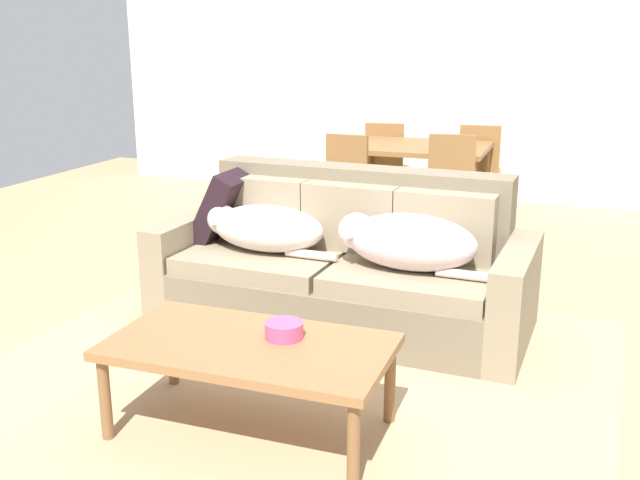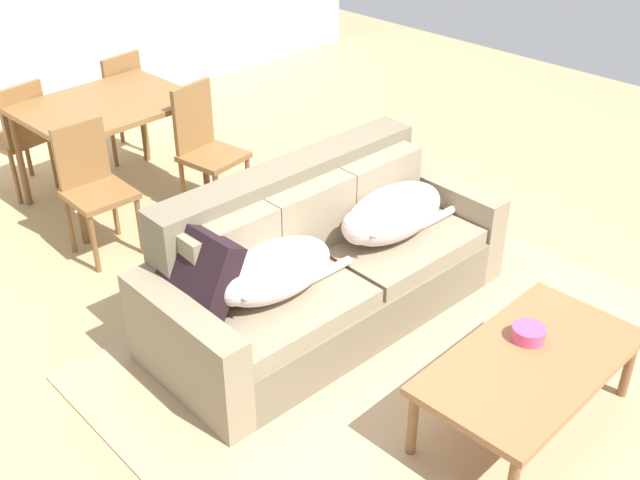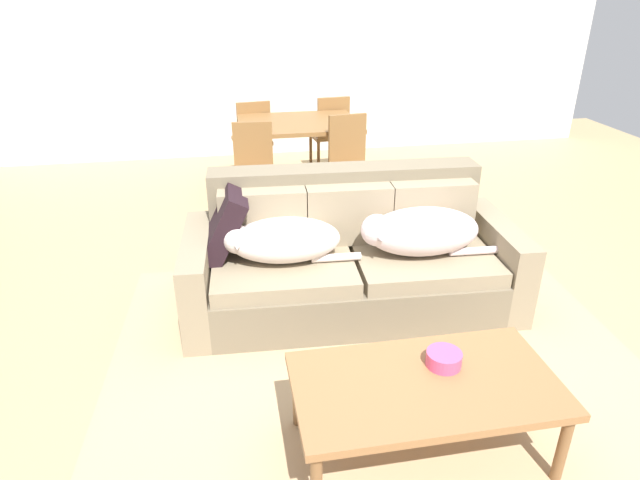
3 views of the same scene
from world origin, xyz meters
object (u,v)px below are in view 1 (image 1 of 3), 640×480
object	(u,v)px
dog_on_left_cushion	(264,228)
dining_chair_near_left	(342,185)
dog_on_right_cushion	(406,241)
dining_table	(417,154)
coffee_table	(250,352)
dining_chair_far_right	(479,168)
bowl_on_coffee_table	(284,330)
couch	(345,267)
dining_chair_far_left	(385,164)
throw_pillow_by_left_arm	(225,206)
dining_chair_near_right	(450,192)

from	to	relation	value
dog_on_left_cushion	dining_chair_near_left	bearing A→B (deg)	94.85
dog_on_right_cushion	dining_table	xyz separation A→B (m)	(-0.45, 2.32, 0.12)
coffee_table	dining_chair_far_right	size ratio (longest dim) A/B	1.33
coffee_table	dining_chair_near_left	bearing A→B (deg)	100.62
dog_on_right_cushion	dining_chair_near_left	distance (m)	2.00
coffee_table	dining_chair_near_left	distance (m)	3.03
dog_on_right_cushion	bowl_on_coffee_table	world-z (taller)	dog_on_right_cushion
dog_on_right_cushion	dining_chair_near_left	world-z (taller)	dining_chair_near_left
couch	dining_chair_near_left	xyz separation A→B (m)	(-0.54, 1.58, 0.17)
couch	dining_chair_far_left	world-z (taller)	couch
throw_pillow_by_left_arm	dining_table	world-z (taller)	throw_pillow_by_left_arm
bowl_on_coffee_table	dining_chair_near_left	bearing A→B (deg)	103.25
couch	dining_chair_near_left	bearing A→B (deg)	111.54
throw_pillow_by_left_arm	dining_chair_far_right	xyz separation A→B (m)	(1.24, 2.66, -0.13)
dog_on_left_cushion	dining_table	size ratio (longest dim) A/B	0.73
coffee_table	dining_chair_far_left	bearing A→B (deg)	96.82
bowl_on_coffee_table	dining_chair_near_right	bearing A→B (deg)	85.68
bowl_on_coffee_table	dining_chair_near_left	world-z (taller)	dining_chair_near_left
dog_on_left_cushion	dining_table	bearing A→B (deg)	81.88
couch	dining_chair_far_right	bearing A→B (deg)	84.30
dog_on_left_cushion	dining_chair_near_left	size ratio (longest dim) A/B	0.96
dog_on_right_cushion	dining_chair_near_right	world-z (taller)	dining_chair_near_right
dining_table	dog_on_left_cushion	bearing A→B (deg)	-100.93
dog_on_right_cushion	dining_chair_near_left	xyz separation A→B (m)	(-0.95, 1.76, -0.08)
dining_chair_near_right	bowl_on_coffee_table	bearing A→B (deg)	-101.41
coffee_table	bowl_on_coffee_table	bearing A→B (deg)	38.99
throw_pillow_by_left_arm	dining_chair_near_right	bearing A→B (deg)	50.47
dog_on_right_cushion	coffee_table	distance (m)	1.29
dog_on_left_cushion	dining_chair_far_right	size ratio (longest dim) A/B	0.96
dog_on_right_cushion	dining_chair_near_right	size ratio (longest dim) A/B	0.96
dog_on_left_cushion	dining_chair_far_left	distance (m)	2.82
dog_on_right_cushion	dining_chair_far_right	world-z (taller)	dining_chair_far_right
throw_pillow_by_left_arm	dining_chair_near_right	distance (m)	1.87
dog_on_left_cushion	dining_table	distance (m)	2.29
dog_on_left_cushion	coffee_table	bearing A→B (deg)	-66.08
couch	dog_on_left_cushion	xyz separation A→B (m)	(-0.48, -0.11, 0.23)
dog_on_right_cushion	dining_chair_far_left	size ratio (longest dim) A/B	1.02
bowl_on_coffee_table	dining_chair_near_left	xyz separation A→B (m)	(-0.68, 2.88, 0.04)
couch	throw_pillow_by_left_arm	size ratio (longest dim) A/B	4.88
dog_on_right_cushion	dining_chair_far_left	world-z (taller)	dining_chair_far_left
throw_pillow_by_left_arm	coffee_table	size ratio (longest dim) A/B	0.38
dining_chair_far_left	couch	bearing A→B (deg)	92.53
dog_on_left_cushion	dining_chair_near_left	world-z (taller)	dining_chair_near_left
throw_pillow_by_left_arm	coffee_table	bearing A→B (deg)	-60.08
bowl_on_coffee_table	dining_table	world-z (taller)	dining_table
coffee_table	dog_on_left_cushion	bearing A→B (deg)	111.11
couch	dining_chair_far_left	size ratio (longest dim) A/B	2.52
throw_pillow_by_left_arm	dining_table	bearing A→B (deg)	69.00
dining_chair_near_left	dining_chair_near_right	bearing A→B (deg)	-0.46
dog_on_right_cushion	couch	bearing A→B (deg)	158.88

